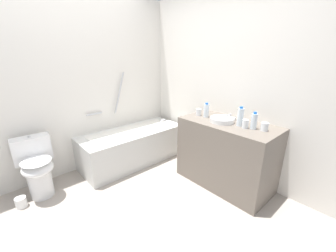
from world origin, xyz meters
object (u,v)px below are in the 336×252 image
Objects in this scene: water_bottle_0 at (254,121)px; water_bottle_1 at (240,117)px; bathtub at (133,145)px; drinking_glass_2 at (199,112)px; drinking_glass_1 at (265,127)px; toilet_paper_roll at (21,202)px; toilet at (37,167)px; sink_basin at (222,120)px; sink_faucet at (230,117)px; drinking_glass_0 at (245,124)px; water_bottle_2 at (206,110)px.

water_bottle_0 is 0.86× the size of water_bottle_1.
drinking_glass_2 is (0.52, -0.86, 0.61)m from bathtub.
drinking_glass_1 is 0.75× the size of toilet_paper_roll.
water_bottle_0 is at bearing 51.65° from toilet.
toilet_paper_roll is (-1.53, -0.08, -0.22)m from bathtub.
water_bottle_1 is at bearing -81.69° from sink_basin.
toilet is 2.26m from sink_basin.
sink_faucet is 0.78× the size of water_bottle_0.
bathtub reaches higher than water_bottle_0.
bathtub is 13.31× the size of toilet_paper_roll.
sink_faucet is 1.71× the size of drinking_glass_1.
water_bottle_1 is (-0.14, -0.21, 0.07)m from sink_faucet.
water_bottle_0 reaches higher than sink_faucet.
water_bottle_1 is at bearing 54.25° from toilet.
drinking_glass_1 reaches higher than sink_faucet.
drinking_glass_1 is at bearing -71.21° from bathtub.
water_bottle_1 reaches higher than drinking_glass_0.
bathtub is 1.18m from drinking_glass_2.
water_bottle_0 is 2.73m from toilet_paper_roll.
toilet is 8.00× the size of drinking_glass_1.
sink_faucet is (1.98, -1.28, 0.50)m from toilet.
sink_faucet is at bearing 0.00° from sink_basin.
toilet_paper_roll is at bearing -60.34° from toilet.
water_bottle_0 is 1.99× the size of drinking_glass_0.
water_bottle_1 reaches higher than water_bottle_2.
sink_faucet reaches higher than toilet_paper_roll.
drinking_glass_2 is at bearing 87.62° from sink_basin.
toilet is at bearing 151.17° from water_bottle_2.
toilet is 2.54m from water_bottle_0.
water_bottle_0 is at bearing -108.98° from sink_faucet.
water_bottle_2 is 2.13× the size of drinking_glass_1.
sink_basin is 1.48× the size of water_bottle_0.
water_bottle_0 reaches higher than drinking_glass_2.
toilet_paper_roll is (-2.21, 1.16, -0.81)m from sink_faucet.
toilet is 4.68× the size of sink_faucet.
sink_faucet reaches higher than sink_basin.
bathtub is 1.54m from toilet_paper_roll.
drinking_glass_2 is at bearing -58.76° from bathtub.
bathtub is 1.73m from drinking_glass_0.
bathtub is at bearing 108.79° from drinking_glass_1.
sink_basin is 0.30m from drinking_glass_0.
water_bottle_2 is at bearing 83.12° from sink_basin.
drinking_glass_0 is at bearing -91.02° from drinking_glass_2.
sink_faucet is 0.34m from drinking_glass_0.
drinking_glass_0 is (-0.17, -0.30, 0.02)m from sink_faucet.
bathtub reaches higher than sink_basin.
drinking_glass_2 reaches higher than sink_faucet.
drinking_glass_0 is at bearing -108.42° from water_bottle_1.
bathtub is 1.47m from sink_basin.
sink_faucet reaches higher than toilet.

